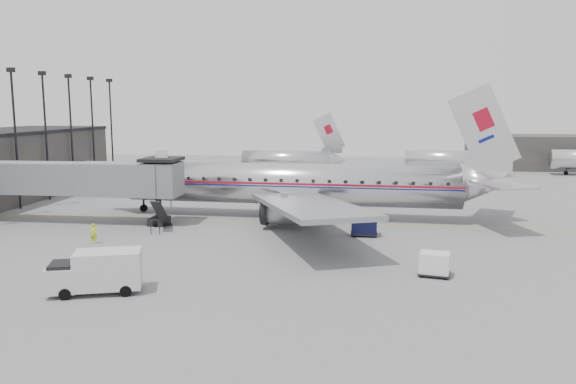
{
  "coord_description": "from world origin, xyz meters",
  "views": [
    {
      "loc": [
        9.35,
        -46.79,
        11.07
      ],
      "look_at": [
        2.92,
        4.73,
        3.2
      ],
      "focal_mm": 35.0,
      "sensor_mm": 36.0,
      "label": 1
    }
  ],
  "objects_px": {
    "baggage_cart_white": "(435,264)",
    "ramp_worker": "(94,234)",
    "baggage_cart_navy": "(364,225)",
    "service_van": "(96,271)",
    "airliner": "(298,184)"
  },
  "relations": [
    {
      "from": "baggage_cart_navy",
      "to": "baggage_cart_white",
      "type": "bearing_deg",
      "value": -67.74
    },
    {
      "from": "service_van",
      "to": "ramp_worker",
      "type": "xyz_separation_m",
      "value": [
        -5.94,
        11.77,
        -0.51
      ]
    },
    {
      "from": "baggage_cart_white",
      "to": "ramp_worker",
      "type": "height_order",
      "value": "ramp_worker"
    },
    {
      "from": "airliner",
      "to": "ramp_worker",
      "type": "bearing_deg",
      "value": -136.47
    },
    {
      "from": "airliner",
      "to": "baggage_cart_white",
      "type": "relative_size",
      "value": 18.51
    },
    {
      "from": "baggage_cart_white",
      "to": "ramp_worker",
      "type": "relative_size",
      "value": 1.38
    },
    {
      "from": "service_van",
      "to": "baggage_cart_navy",
      "type": "height_order",
      "value": "service_van"
    },
    {
      "from": "airliner",
      "to": "ramp_worker",
      "type": "xyz_separation_m",
      "value": [
        -15.37,
        -13.21,
        -2.54
      ]
    },
    {
      "from": "airliner",
      "to": "baggage_cart_navy",
      "type": "distance_m",
      "value": 10.42
    },
    {
      "from": "service_van",
      "to": "baggage_cart_navy",
      "type": "relative_size",
      "value": 2.55
    },
    {
      "from": "airliner",
      "to": "baggage_cart_white",
      "type": "bearing_deg",
      "value": -56.69
    },
    {
      "from": "service_van",
      "to": "baggage_cart_navy",
      "type": "bearing_deg",
      "value": 29.95
    },
    {
      "from": "baggage_cart_white",
      "to": "baggage_cart_navy",
      "type": "bearing_deg",
      "value": 123.98
    },
    {
      "from": "baggage_cart_navy",
      "to": "ramp_worker",
      "type": "height_order",
      "value": "baggage_cart_navy"
    },
    {
      "from": "service_van",
      "to": "ramp_worker",
      "type": "bearing_deg",
      "value": 99.56
    }
  ]
}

